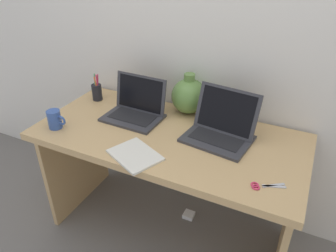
% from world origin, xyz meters
% --- Properties ---
extents(ground_plane, '(6.00, 6.00, 0.00)m').
position_xyz_m(ground_plane, '(0.00, 0.00, 0.00)').
color(ground_plane, slate).
extents(back_wall, '(4.40, 0.04, 2.40)m').
position_xyz_m(back_wall, '(0.00, 0.38, 1.20)').
color(back_wall, silver).
rests_on(back_wall, ground).
extents(desk, '(1.44, 0.68, 0.74)m').
position_xyz_m(desk, '(0.00, 0.00, 0.58)').
color(desk, tan).
rests_on(desk, ground).
extents(laptop_left, '(0.33, 0.25, 0.23)m').
position_xyz_m(laptop_left, '(-0.25, 0.10, 0.80)').
color(laptop_left, '#333338').
rests_on(laptop_left, desk).
extents(laptop_right, '(0.36, 0.30, 0.25)m').
position_xyz_m(laptop_right, '(0.26, 0.10, 0.80)').
color(laptop_right, '#333338').
rests_on(laptop_right, desk).
extents(green_vase, '(0.21, 0.21, 0.24)m').
position_xyz_m(green_vase, '(0.00, 0.28, 0.84)').
color(green_vase, '#5B843D').
rests_on(green_vase, desk).
extents(notebook_stack, '(0.29, 0.27, 0.01)m').
position_xyz_m(notebook_stack, '(-0.06, -0.25, 0.74)').
color(notebook_stack, silver).
rests_on(notebook_stack, desk).
extents(coffee_mug, '(0.11, 0.07, 0.10)m').
position_xyz_m(coffee_mug, '(-0.58, -0.21, 0.79)').
color(coffee_mug, '#335199').
rests_on(coffee_mug, desk).
extents(pen_cup, '(0.06, 0.06, 0.18)m').
position_xyz_m(pen_cup, '(-0.59, 0.18, 0.79)').
color(pen_cup, black).
rests_on(pen_cup, desk).
extents(scissors, '(0.14, 0.10, 0.01)m').
position_xyz_m(scissors, '(0.54, -0.20, 0.74)').
color(scissors, '#B7B7BC').
rests_on(scissors, desk).
extents(power_brick, '(0.07, 0.07, 0.03)m').
position_xyz_m(power_brick, '(0.08, 0.16, 0.01)').
color(power_brick, white).
rests_on(power_brick, ground).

